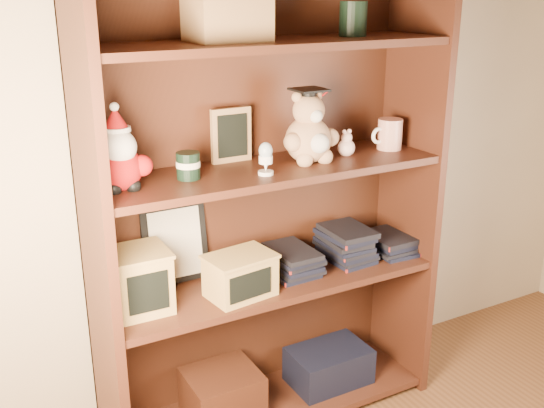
% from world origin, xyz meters
% --- Properties ---
extents(bookcase, '(1.20, 0.35, 1.60)m').
position_xyz_m(bookcase, '(-0.20, 1.36, 0.78)').
color(bookcase, '#401E12').
rests_on(bookcase, ground).
extents(shelf_lower, '(1.14, 0.33, 0.02)m').
position_xyz_m(shelf_lower, '(-0.19, 1.30, 0.54)').
color(shelf_lower, '#401E12').
rests_on(shelf_lower, ground).
extents(shelf_upper, '(1.14, 0.33, 0.02)m').
position_xyz_m(shelf_upper, '(-0.19, 1.30, 0.94)').
color(shelf_upper, '#401E12').
rests_on(shelf_upper, ground).
extents(santa_plush, '(0.18, 0.13, 0.26)m').
position_xyz_m(santa_plush, '(-0.69, 1.30, 1.04)').
color(santa_plush, '#A50F0F').
rests_on(santa_plush, shelf_upper).
extents(teachers_tin, '(0.07, 0.07, 0.08)m').
position_xyz_m(teachers_tin, '(-0.48, 1.31, 0.99)').
color(teachers_tin, black).
rests_on(teachers_tin, shelf_upper).
extents(chalkboard_plaque, '(0.14, 0.07, 0.18)m').
position_xyz_m(chalkboard_plaque, '(-0.28, 1.42, 1.04)').
color(chalkboard_plaque, '#9E7547').
rests_on(chalkboard_plaque, shelf_upper).
extents(egg_cup, '(0.05, 0.05, 0.10)m').
position_xyz_m(egg_cup, '(-0.26, 1.23, 1.01)').
color(egg_cup, white).
rests_on(egg_cup, shelf_upper).
extents(grad_teddy_bear, '(0.21, 0.18, 0.25)m').
position_xyz_m(grad_teddy_bear, '(-0.06, 1.30, 1.04)').
color(grad_teddy_bear, tan).
rests_on(grad_teddy_bear, shelf_upper).
extents(pink_figurine, '(0.06, 0.06, 0.10)m').
position_xyz_m(pink_figurine, '(0.10, 1.30, 0.99)').
color(pink_figurine, beige).
rests_on(pink_figurine, shelf_upper).
extents(teacher_mug, '(0.12, 0.09, 0.11)m').
position_xyz_m(teacher_mug, '(0.28, 1.31, 1.00)').
color(teacher_mug, silver).
rests_on(teacher_mug, shelf_upper).
extents(certificate_frame, '(0.22, 0.06, 0.28)m').
position_xyz_m(certificate_frame, '(-0.49, 1.44, 0.69)').
color(certificate_frame, black).
rests_on(certificate_frame, shelf_lower).
extents(treats_box, '(0.18, 0.18, 0.20)m').
position_xyz_m(treats_box, '(-0.66, 1.30, 0.65)').
color(treats_box, tan).
rests_on(treats_box, shelf_lower).
extents(pencils_box, '(0.23, 0.18, 0.14)m').
position_xyz_m(pencils_box, '(-0.35, 1.24, 0.62)').
color(pencils_box, tan).
rests_on(pencils_box, shelf_lower).
extents(book_stack_left, '(0.14, 0.20, 0.10)m').
position_xyz_m(book_stack_left, '(-0.11, 1.30, 0.60)').
color(book_stack_left, black).
rests_on(book_stack_left, shelf_lower).
extents(book_stack_mid, '(0.14, 0.20, 0.13)m').
position_xyz_m(book_stack_mid, '(0.12, 1.30, 0.61)').
color(book_stack_mid, black).
rests_on(book_stack_mid, shelf_lower).
extents(book_stack_right, '(0.14, 0.20, 0.06)m').
position_xyz_m(book_stack_right, '(0.30, 1.30, 0.58)').
color(book_stack_right, black).
rests_on(book_stack_right, shelf_lower).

